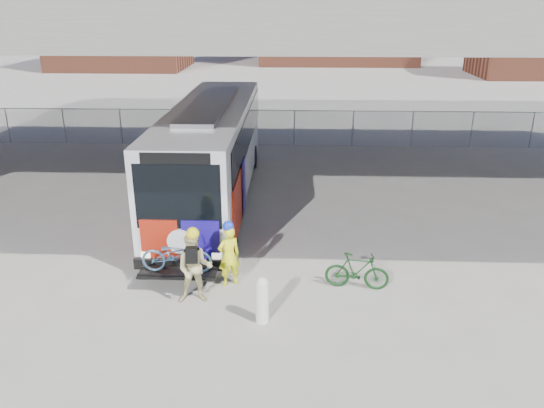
# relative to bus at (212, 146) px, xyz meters

# --- Properties ---
(ground) EXTENTS (160.00, 160.00, 0.00)m
(ground) POSITION_rel_bus_xyz_m (2.00, -3.83, -2.11)
(ground) COLOR #9E9991
(ground) RESTS_ON ground
(bus) EXTENTS (2.67, 12.90, 3.69)m
(bus) POSITION_rel_bus_xyz_m (0.00, 0.00, 0.00)
(bus) COLOR silver
(bus) RESTS_ON ground
(overpass) EXTENTS (40.00, 16.00, 7.95)m
(overpass) POSITION_rel_bus_xyz_m (2.00, 0.17, 4.44)
(overpass) COLOR #605E59
(overpass) RESTS_ON ground
(chainlink_fence) EXTENTS (30.00, 0.06, 30.00)m
(chainlink_fence) POSITION_rel_bus_xyz_m (2.00, 8.17, -0.68)
(chainlink_fence) COLOR gray
(chainlink_fence) RESTS_ON ground
(brick_buildings) EXTENTS (54.00, 22.00, 12.00)m
(brick_buildings) POSITION_rel_bus_xyz_m (3.23, 44.39, 3.31)
(brick_buildings) COLOR brown
(brick_buildings) RESTS_ON ground
(bollard) EXTENTS (0.30, 0.30, 1.17)m
(bollard) POSITION_rel_bus_xyz_m (2.27, -8.03, -1.48)
(bollard) COLOR white
(bollard) RESTS_ON ground
(cyclist_hivis) EXTENTS (0.72, 0.63, 1.82)m
(cyclist_hivis) POSITION_rel_bus_xyz_m (1.31, -6.32, -1.23)
(cyclist_hivis) COLOR #F2F71A
(cyclist_hivis) RESTS_ON ground
(cyclist_tan) EXTENTS (0.95, 0.77, 2.01)m
(cyclist_tan) POSITION_rel_bus_xyz_m (0.57, -7.19, -1.16)
(cyclist_tan) COLOR #C7B980
(cyclist_tan) RESTS_ON ground
(bike_parked) EXTENTS (1.70, 0.68, 0.99)m
(bike_parked) POSITION_rel_bus_xyz_m (4.64, -6.38, -1.61)
(bike_parked) COLOR #133D17
(bike_parked) RESTS_ON ground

